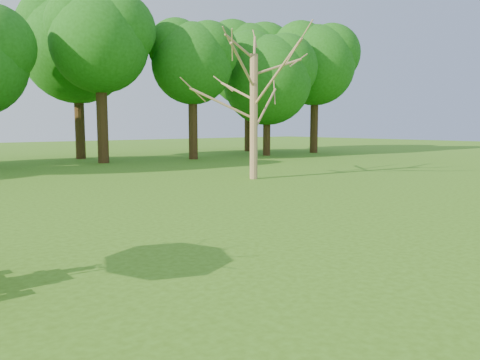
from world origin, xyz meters
TOP-DOWN VIEW (x-y plane):
  - ground at (0.00, 0.00)m, footprint 120.00×120.00m
  - bare_tree at (8.07, 11.13)m, footprint 6.64×6.64m

SIDE VIEW (x-z plane):
  - ground at x=0.00m, z-range 0.00..0.00m
  - bare_tree at x=8.07m, z-range 1.22..12.62m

